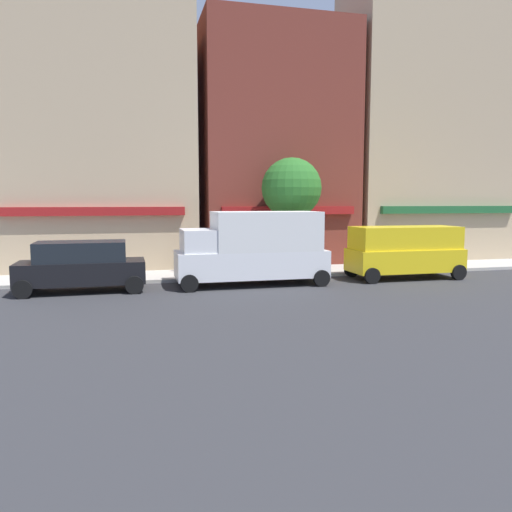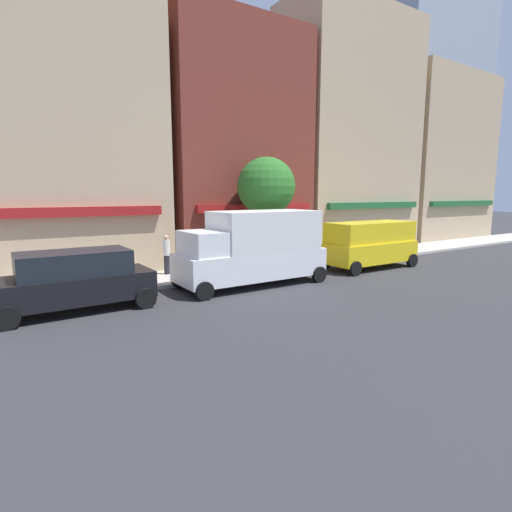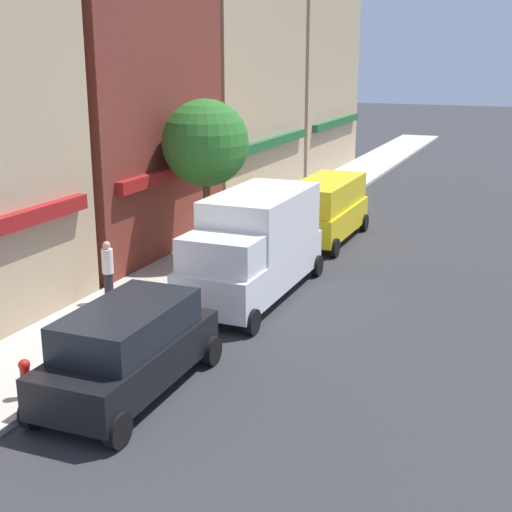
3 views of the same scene
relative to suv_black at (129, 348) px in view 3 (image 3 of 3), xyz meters
name	(u,v)px [view 3 (image 3 of 3)]	position (x,y,z in m)	size (l,w,h in m)	color
storefront_row	(175,47)	(14.71, 6.80, 6.10)	(38.83, 5.30, 15.68)	tan
suv_black	(129,348)	(0.00, 0.00, 0.00)	(4.73, 2.12, 1.94)	black
box_truck_white	(254,244)	(6.77, 0.00, 0.56)	(6.20, 2.42, 3.04)	white
van_yellow	(326,208)	(13.77, 0.00, 0.25)	(5.01, 2.22, 2.34)	yellow
pedestrian_white_shirt	(108,271)	(4.33, 3.42, 0.04)	(0.32, 0.32, 1.77)	#23232D
fire_hydrant	(25,377)	(-1.24, 1.70, -0.42)	(0.24, 0.24, 0.84)	red
street_tree	(206,144)	(9.32, 2.80, 3.05)	(2.86, 2.86, 5.37)	brown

